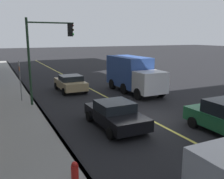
# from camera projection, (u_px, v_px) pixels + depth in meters

# --- Properties ---
(ground) EXTENTS (200.00, 200.00, 0.00)m
(ground) POSITION_uv_depth(u_px,v_px,m) (145.00, 117.00, 14.86)
(ground) COLOR black
(sidewalk_slab) EXTENTS (80.00, 3.12, 0.15)m
(sidewalk_slab) POSITION_uv_depth(u_px,v_px,m) (24.00, 136.00, 11.90)
(sidewalk_slab) COLOR gray
(sidewalk_slab) RESTS_ON ground
(curb_edge) EXTENTS (80.00, 0.16, 0.15)m
(curb_edge) POSITION_uv_depth(u_px,v_px,m) (55.00, 131.00, 12.53)
(curb_edge) COLOR slate
(curb_edge) RESTS_ON ground
(lane_stripe_center) EXTENTS (80.00, 0.16, 0.01)m
(lane_stripe_center) POSITION_uv_depth(u_px,v_px,m) (145.00, 117.00, 14.86)
(lane_stripe_center) COLOR #D8CC4C
(lane_stripe_center) RESTS_ON ground
(car_tan) EXTENTS (4.14, 2.12, 1.42)m
(car_tan) POSITION_uv_depth(u_px,v_px,m) (70.00, 83.00, 21.88)
(car_tan) COLOR tan
(car_tan) RESTS_ON ground
(car_black) EXTENTS (4.31, 2.12, 1.37)m
(car_black) POSITION_uv_depth(u_px,v_px,m) (115.00, 114.00, 13.19)
(car_black) COLOR black
(car_black) RESTS_ON ground
(truck_blue) EXTENTS (6.55, 2.41, 3.01)m
(truck_blue) POSITION_uv_depth(u_px,v_px,m) (133.00, 74.00, 21.38)
(truck_blue) COLOR silver
(truck_blue) RESTS_ON ground
(traffic_light_mast) EXTENTS (0.28, 3.22, 5.94)m
(traffic_light_mast) POSITION_uv_depth(u_px,v_px,m) (46.00, 47.00, 16.75)
(traffic_light_mast) COLOR #1E3823
(traffic_light_mast) RESTS_ON ground
(street_sign_post) EXTENTS (0.60, 0.08, 3.05)m
(street_sign_post) POSITION_uv_depth(u_px,v_px,m) (20.00, 78.00, 17.84)
(street_sign_post) COLOR slate
(street_sign_post) RESTS_ON ground
(fire_hydrant) EXTENTS (0.24, 0.24, 0.94)m
(fire_hydrant) POSITION_uv_depth(u_px,v_px,m) (75.00, 176.00, 7.79)
(fire_hydrant) COLOR red
(fire_hydrant) RESTS_ON ground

